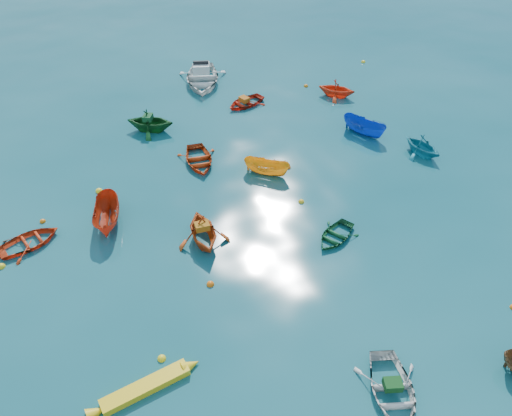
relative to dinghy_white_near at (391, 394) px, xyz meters
name	(u,v)px	position (x,y,z in m)	size (l,w,h in m)	color
ground	(301,280)	(-0.37, 6.20, 0.00)	(160.00, 160.00, 0.00)	#0A434F
dinghy_white_near	(391,394)	(0.00, 0.00, 0.00)	(2.33, 3.26, 0.68)	silver
dinghy_orange_w	(204,241)	(-3.52, 10.37, 0.00)	(2.55, 2.96, 1.56)	#BC4111
sampan_yellow_mid	(267,174)	(1.64, 14.20, 0.00)	(1.02, 2.71, 1.05)	#F99F16
dinghy_green_e	(335,238)	(2.42, 7.98, 0.00)	(1.80, 2.52, 0.52)	#114C26
dinghy_cyan_se	(421,154)	(11.01, 12.28, 0.00)	(2.19, 2.54, 1.34)	teal
dinghy_red_nw	(30,244)	(-11.24, 13.56, 0.00)	(2.07, 2.89, 0.60)	red
sampan_orange_n	(109,223)	(-7.45, 13.56, 0.00)	(1.24, 3.30, 1.28)	red
dinghy_green_n	(151,131)	(-3.16, 21.56, 0.00)	(2.56, 2.96, 1.56)	#114D1B
dinghy_red_ne	(245,105)	(3.75, 22.28, 0.00)	(2.06, 2.87, 0.60)	red
sampan_blue_far	(363,134)	(9.12, 15.66, 0.00)	(1.15, 3.04, 1.18)	#0E3CB7
dinghy_red_far	(199,163)	(-1.54, 16.83, 0.00)	(2.30, 3.22, 0.67)	#AE340E
dinghy_orange_far	(336,96)	(10.20, 20.81, 0.00)	(2.24, 2.60, 1.37)	#ED3C16
kayak_yellow	(146,389)	(-8.06, 3.81, 0.00)	(0.60, 4.01, 0.41)	yellow
motorboat_white	(202,83)	(2.12, 26.69, 0.00)	(3.66, 5.12, 1.66)	silver
tarp_green_a	(393,384)	(0.03, 0.09, 0.50)	(0.65, 0.49, 0.31)	#114417
tarp_orange_a	(202,226)	(-3.52, 10.42, 0.94)	(0.67, 0.51, 0.33)	#AF6412
tarp_green_b	(148,117)	(-3.25, 21.61, 0.95)	(0.70, 0.53, 0.34)	#124921
tarp_orange_b	(244,99)	(3.65, 22.25, 0.46)	(0.67, 0.51, 0.32)	#AF5612
buoy_or_a	(210,285)	(-4.18, 7.61, 0.00)	(0.35, 0.35, 0.35)	#DE5C0C
buoy_ye_a	(162,359)	(-7.19, 4.82, 0.00)	(0.34, 0.34, 0.34)	yellow
buoy_ye_b	(99,191)	(-7.44, 16.44, 0.00)	(0.39, 0.39, 0.39)	yellow
buoy_or_c	(43,222)	(-10.52, 15.06, 0.00)	(0.30, 0.30, 0.30)	orange
buoy_ye_c	(301,202)	(2.24, 11.12, 0.00)	(0.32, 0.32, 0.32)	yellow
buoy_or_d	(288,168)	(3.03, 14.24, 0.00)	(0.33, 0.33, 0.33)	#E65A0C
buoy_ye_d	(2,267)	(-12.59, 12.53, 0.00)	(0.36, 0.36, 0.36)	yellow
buoy_or_e	(306,86)	(8.99, 23.08, 0.00)	(0.33, 0.33, 0.33)	orange
buoy_ye_e	(363,62)	(15.32, 25.02, 0.00)	(0.34, 0.34, 0.34)	yellow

